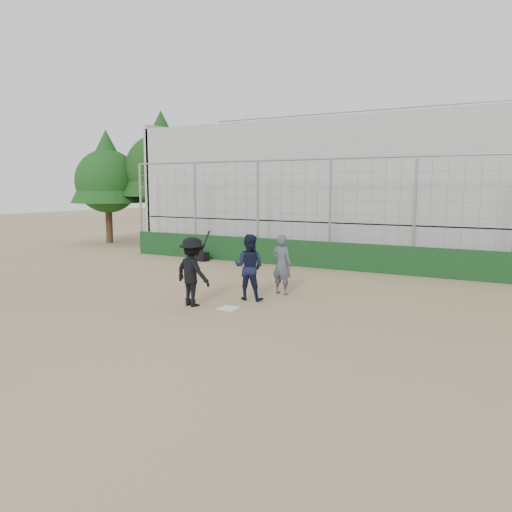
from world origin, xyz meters
The scene contains 10 objects.
ground centered at (0.00, 0.00, 0.00)m, with size 90.00×90.00×0.00m, color olive.
home_plate centered at (0.00, 0.00, 0.01)m, with size 0.44×0.44×0.02m, color white.
backstop centered at (0.00, 7.00, 0.96)m, with size 18.10×0.25×4.04m.
bleachers centered at (0.00, 11.95, 2.92)m, with size 20.25×6.70×6.98m.
tree_left centered at (-11.00, 11.00, 4.39)m, with size 4.48×4.48×7.00m.
tree_right centered at (-13.50, 9.50, 3.76)m, with size 3.84×3.84×6.00m.
batter_at_plate centered at (-0.97, -0.15, 0.88)m, with size 1.26×0.91×1.90m.
catcher_crouched centered at (-0.05, 1.10, 0.59)m, with size 0.89×0.71×1.19m.
umpire centered at (0.40, 2.16, 0.76)m, with size 0.62×0.41×1.52m, color #474D5A.
equipment_bag centered at (-5.40, 6.37, 0.18)m, with size 0.90×0.50×0.41m.
Camera 1 is at (6.39, -10.24, 2.99)m, focal length 35.00 mm.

